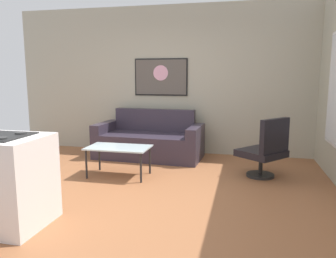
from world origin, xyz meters
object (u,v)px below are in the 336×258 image
couch (150,142)px  coffee_table (119,149)px  wall_painting (161,77)px  armchair (266,150)px

couch → coffee_table: bearing=-95.5°
couch → wall_painting: 1.28m
coffee_table → wall_painting: (0.21, 1.74, 1.05)m
coffee_table → wall_painting: wall_painting is taller
couch → wall_painting: wall_painting is taller
armchair → wall_painting: bearing=145.0°
armchair → wall_painting: (-1.92, 1.34, 1.04)m
couch → armchair: bearing=-22.5°
wall_painting → couch: bearing=-100.2°
coffee_table → armchair: armchair is taller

